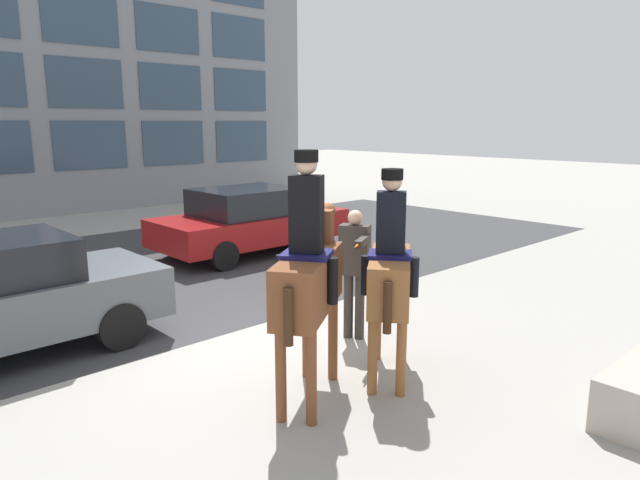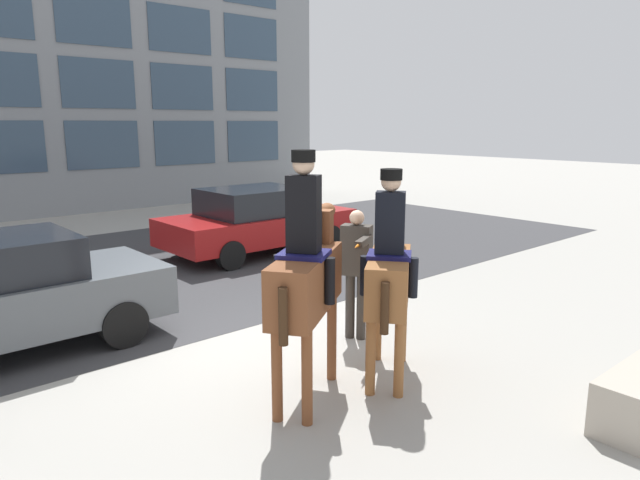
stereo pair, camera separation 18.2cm
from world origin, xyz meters
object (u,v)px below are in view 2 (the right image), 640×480
at_px(mounted_horse_companion, 389,271).
at_px(pedestrian_bystander, 357,264).
at_px(street_car_far_lane, 257,220).
at_px(mounted_horse_lead, 307,275).

bearing_deg(mounted_horse_companion, pedestrian_bystander, 24.51).
xyz_separation_m(mounted_horse_companion, street_car_far_lane, (2.60, 6.32, -0.50)).
bearing_deg(street_car_far_lane, pedestrian_bystander, -111.40).
bearing_deg(pedestrian_bystander, mounted_horse_lead, -0.36).
bearing_deg(mounted_horse_lead, pedestrian_bystander, -5.89).
distance_m(mounted_horse_lead, mounted_horse_companion, 1.08).
relative_size(mounted_horse_companion, pedestrian_bystander, 1.36).
relative_size(mounted_horse_lead, pedestrian_bystander, 1.49).
xyz_separation_m(mounted_horse_lead, pedestrian_bystander, (1.60, 0.87, -0.32)).
bearing_deg(mounted_horse_lead, mounted_horse_companion, -45.11).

